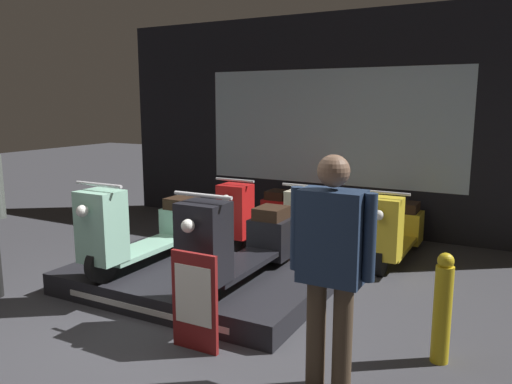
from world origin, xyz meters
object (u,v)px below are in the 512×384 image
scooter_display_right (240,243)px  person_right_browsing (331,257)px  price_sign_board (195,301)px  scooter_display_left (145,229)px  scooter_backrow_0 (257,214)px  scooter_backrow_1 (321,221)px  street_bollard (442,309)px  scooter_backrow_2 (395,230)px

scooter_display_right → person_right_browsing: bearing=-38.3°
price_sign_board → scooter_display_left: bearing=143.9°
scooter_backrow_0 → scooter_backrow_1: same height
price_sign_board → street_bollard: street_bollard is taller
scooter_backrow_0 → scooter_backrow_1: (0.95, 0.00, 0.00)m
scooter_display_right → scooter_backrow_2: 2.30m
scooter_display_left → street_bollard: 3.03m
scooter_display_left → scooter_backrow_1: (1.19, 2.07, -0.22)m
scooter_display_left → scooter_backrow_0: bearing=83.3°
scooter_display_right → price_sign_board: 0.98m
scooter_display_right → scooter_backrow_1: (0.04, 2.07, -0.22)m
price_sign_board → scooter_display_right: bearing=98.4°
scooter_backrow_1 → price_sign_board: bearing=-88.0°
scooter_display_right → scooter_backrow_0: scooter_display_right is taller
scooter_display_right → scooter_backrow_0: bearing=113.9°
price_sign_board → scooter_backrow_2: bearing=74.3°
person_right_browsing → street_bollard: bearing=50.8°
street_bollard → person_right_browsing: bearing=-129.2°
scooter_display_left → scooter_backrow_0: 2.09m
scooter_backrow_0 → street_bollard: 3.61m
scooter_display_left → street_bollard: scooter_display_left is taller
scooter_display_left → scooter_backrow_1: 2.40m
scooter_backrow_0 → person_right_browsing: person_right_browsing is taller
person_right_browsing → price_sign_board: person_right_browsing is taller
scooter_display_right → scooter_backrow_2: (0.99, 2.07, -0.22)m
scooter_backrow_2 → price_sign_board: scooter_backrow_2 is taller
person_right_browsing → price_sign_board: bearing=178.0°
scooter_backrow_0 → person_right_browsing: size_ratio=1.10×
person_right_browsing → scooter_display_right: bearing=141.7°
scooter_display_left → scooter_backrow_1: scooter_display_left is taller
scooter_backrow_0 → price_sign_board: bearing=-70.7°
scooter_display_left → price_sign_board: scooter_display_left is taller
scooter_backrow_1 → scooter_display_right: bearing=-91.0°
scooter_backrow_0 → person_right_browsing: bearing=-54.7°
scooter_display_right → scooter_backrow_2: scooter_display_right is taller
scooter_backrow_2 → street_bollard: bearing=-69.3°
scooter_display_left → person_right_browsing: bearing=-22.3°
scooter_backrow_1 → person_right_browsing: person_right_browsing is taller
scooter_backrow_2 → street_bollard: (0.87, -2.31, 0.04)m
scooter_backrow_1 → street_bollard: size_ratio=2.07×
scooter_display_right → street_bollard: 1.88m
person_right_browsing → price_sign_board: (-1.11, 0.04, -0.53)m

